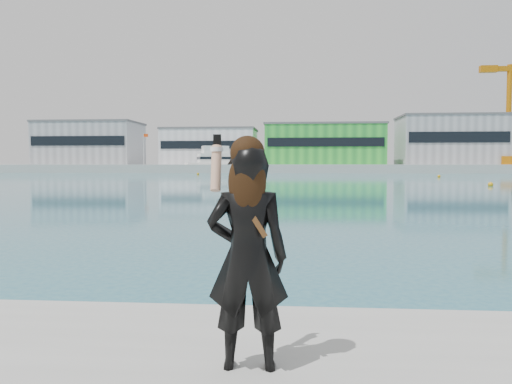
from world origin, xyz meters
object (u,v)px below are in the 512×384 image
Objects in this scene: buoy_extra at (490,186)px; motor_yacht at (221,163)px; buoy_near at (439,177)px; buoy_far at (198,175)px; woman at (247,251)px.

motor_yacht is at bearing 117.99° from buoy_extra.
buoy_extra is (37.17, -69.95, -2.39)m from motor_yacht.
buoy_near is (41.27, -37.45, -2.39)m from motor_yacht.
buoy_extra is (-4.10, -32.50, 0.00)m from buoy_near.
buoy_near is at bearing -64.00° from motor_yacht.
buoy_far is 97.16m from woman.
motor_yacht is 37.61× the size of buoy_near.
woman reaches higher than buoy_extra.
buoy_far is 61.75m from buoy_extra.
motor_yacht is at bearing 86.25° from buoy_far.
woman is at bearing -112.25° from buoy_extra.
woman is (19.37, -95.20, 1.61)m from buoy_far.
buoy_far is at bearing -82.08° from woman.
buoy_extra is at bearing -51.31° from buoy_far.
buoy_extra is 0.31× the size of woman.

